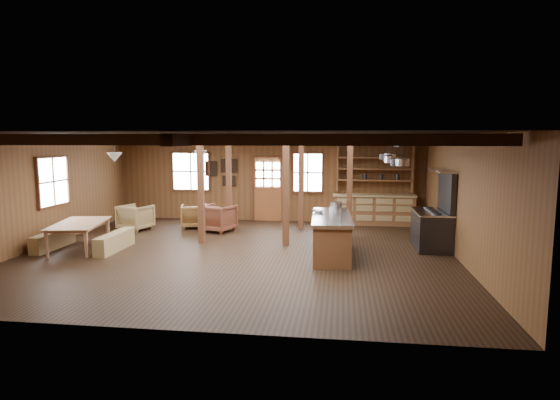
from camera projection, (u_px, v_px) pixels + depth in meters
The scene contains 22 objects.
room at pixel (238, 195), 10.87m from camera, with size 10.04×9.04×2.84m.
ceiling_joists at pixel (239, 139), 10.87m from camera, with size 9.80×8.82×0.18m.
timber_posts at pixel (273, 186), 12.84m from camera, with size 3.95×2.35×2.80m.
back_door at pixel (268, 194), 15.31m from camera, with size 1.02×0.08×2.15m.
window_back_left at pixel (191, 171), 15.56m from camera, with size 1.32×0.06×1.32m.
window_back_right at pixel (308, 173), 15.06m from camera, with size 1.02×0.06×1.32m.
window_left at pixel (53, 181), 11.97m from camera, with size 0.14×1.24×1.32m.
notice_boards at pixel (223, 171), 15.41m from camera, with size 1.08×0.03×0.90m.
back_counter at pixel (374, 206), 14.66m from camera, with size 2.55×0.60×2.45m.
pendant_lamps at pixel (161, 156), 12.03m from camera, with size 1.86×2.36×0.66m.
pot_rack at pixel (392, 158), 10.59m from camera, with size 0.39×3.00×0.45m.
kitchen_island at pixel (332, 235), 10.77m from camera, with size 0.97×2.53×1.20m.
step_stool at pixel (343, 238), 11.86m from camera, with size 0.41×0.29×0.37m, color olive.
commercial_range at pixel (434, 223), 11.48m from camera, with size 0.81×1.58×1.95m.
dining_table at pixel (81, 236), 11.40m from camera, with size 1.88×1.05×0.66m, color #9C6A47.
bench_wall at pixel (53, 240), 11.52m from camera, with size 0.28×1.51×0.42m, color olive.
bench_aisle at pixel (115, 242), 11.31m from camera, with size 0.29×1.57×0.43m, color olive.
armchair_a at pixel (194, 216), 14.19m from camera, with size 0.75×0.77×0.70m, color brown.
armchair_b at pixel (218, 218), 13.59m from camera, with size 0.85×0.87×0.79m, color brown.
armchair_c at pixel (136, 217), 13.81m from camera, with size 0.81×0.83×0.76m, color olive.
counter_pot at pixel (336, 206), 11.68m from camera, with size 0.30×0.30×0.18m, color silver.
bowl at pixel (318, 211), 11.16m from camera, with size 0.28×0.28×0.07m, color silver.
Camera 1 is at (2.38, -10.57, 2.70)m, focal length 30.00 mm.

